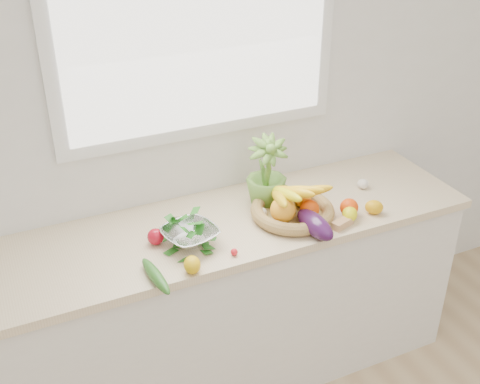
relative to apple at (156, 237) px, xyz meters
name	(u,v)px	position (x,y,z in m)	size (l,w,h in m)	color
back_wall	(200,104)	(0.34, 0.33, 0.42)	(4.50, 0.02, 2.70)	white
counter_cabinet	(229,304)	(0.34, 0.03, -0.50)	(2.20, 0.58, 0.86)	silver
countertop	(228,226)	(0.34, 0.03, -0.05)	(2.24, 0.62, 0.04)	beige
window_frame	(198,13)	(0.34, 0.32, 0.82)	(1.30, 0.03, 1.10)	white
window_pane	(200,14)	(0.34, 0.30, 0.82)	(1.18, 0.01, 0.98)	white
orange_loose	(349,207)	(0.86, -0.15, 0.01)	(0.08, 0.08, 0.08)	#EA4007
lemon_a	(192,265)	(0.07, -0.24, 0.00)	(0.07, 0.08, 0.07)	#DFAC0C
lemon_b	(350,214)	(0.84, -0.19, 0.00)	(0.07, 0.08, 0.07)	yellow
lemon_c	(374,207)	(0.97, -0.18, 0.00)	(0.07, 0.08, 0.07)	#DB9A0B
apple	(156,237)	(0.00, 0.00, 0.00)	(0.07, 0.07, 0.07)	#AD0D1F
ginger	(342,223)	(0.78, -0.21, -0.02)	(0.11, 0.04, 0.03)	tan
garlic_a	(363,184)	(1.06, 0.03, -0.01)	(0.06, 0.06, 0.05)	white
garlic_b	(261,213)	(0.49, 0.00, -0.01)	(0.05, 0.05, 0.05)	silver
garlic_c	(290,210)	(0.62, -0.03, -0.01)	(0.06, 0.06, 0.05)	white
eggplant	(315,225)	(0.64, -0.21, 0.01)	(0.09, 0.24, 0.09)	#33103C
cucumber	(156,276)	(-0.08, -0.24, -0.01)	(0.05, 0.25, 0.05)	#1A5A1A
radish	(234,252)	(0.26, -0.21, -0.02)	(0.03, 0.03, 0.03)	red
potted_herb	(267,172)	(0.57, 0.11, 0.13)	(0.19, 0.19, 0.33)	#629536
fruit_basket	(292,207)	(0.62, -0.05, 0.02)	(0.49, 0.49, 0.19)	tan
colander_with_spinach	(190,232)	(0.13, -0.06, 0.02)	(0.27, 0.27, 0.12)	white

